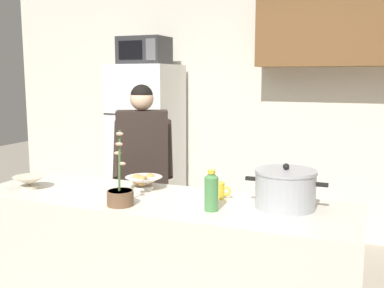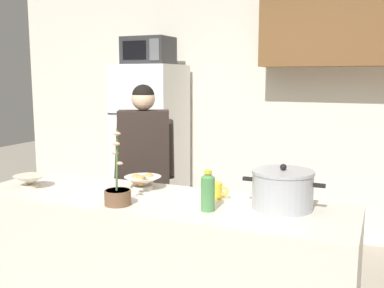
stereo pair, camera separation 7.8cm
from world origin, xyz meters
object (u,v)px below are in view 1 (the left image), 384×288
Objects in this scene: person_near_pot at (143,160)px; empty_bowl at (30,181)px; coffee_mug at (218,190)px; potted_orchid at (120,194)px; cooking_pot at (285,189)px; bottle_near_edge at (211,191)px; refrigerator at (147,148)px; microwave at (144,51)px; bread_bowl at (144,181)px.

person_near_pot is 7.43× the size of empty_bowl.
coffee_mug reaches higher than empty_bowl.
cooking_pot is at bearing 18.99° from potted_orchid.
potted_orchid is (-0.51, -0.10, -0.05)m from bottle_near_edge.
potted_orchid reaches higher than bottle_near_edge.
refrigerator is 2.42m from bottle_near_edge.
person_near_pot is 7.05× the size of bottle_near_edge.
person_near_pot is 12.04× the size of coffee_mug.
microwave is at bearing 129.14° from coffee_mug.
potted_orchid is at bearing -65.78° from microwave.
cooking_pot is 2.01× the size of bottle_near_edge.
microwave is 2.15× the size of bottle_near_edge.
person_near_pot is 0.71m from bread_bowl.
cooking_pot reaches higher than coffee_mug.
microwave is 2.63m from cooking_pot.
bread_bowl is (0.86, -1.68, 0.09)m from refrigerator.
bottle_near_edge is (0.56, -0.27, 0.06)m from bread_bowl.
refrigerator is 3.67× the size of microwave.
refrigerator is at bearing 116.26° from person_near_pot.
bread_bowl reaches higher than coffee_mug.
person_near_pot is (0.52, -1.03, -0.92)m from microwave.
bottle_near_edge is (-0.36, -0.20, 0.00)m from cooking_pot.
cooking_pot is at bearing -6.95° from coffee_mug.
empty_bowl is (-0.69, -0.26, -0.00)m from bread_bowl.
potted_orchid is (0.05, -0.37, 0.01)m from bread_bowl.
bottle_near_edge is 0.52m from potted_orchid.
empty_bowl is 0.50× the size of potted_orchid.
person_near_pot is 3.51× the size of cooking_pot.
potted_orchid is at bearing -82.19° from bread_bowl.
bottle_near_edge is at bearing -0.69° from empty_bowl.
bread_bowl is at bearing 20.42° from empty_bowl.
person_near_pot is at bearing 68.34° from empty_bowl.
person_near_pot reaches higher than bread_bowl.
microwave is 2.55m from bottle_near_edge.
empty_bowl is at bearing 179.31° from bottle_near_edge.
bottle_near_edge reaches higher than bread_bowl.
microwave reaches higher than person_near_pot.
bottle_near_edge is (1.42, -1.94, -0.87)m from microwave.
potted_orchid is (0.91, -2.05, 0.10)m from refrigerator.
potted_orchid is (-0.87, -0.30, -0.04)m from cooking_pot.
coffee_mug is at bearing -37.42° from person_near_pot.
refrigerator reaches higher than empty_bowl.
person_near_pot is at bearing 118.63° from bread_bowl.
cooking_pot is (1.78, -1.73, -0.87)m from microwave.
bottle_near_edge is at bearing -26.13° from bread_bowl.
cooking_pot is 0.92m from potted_orchid.
empty_bowl is at bearing -168.94° from coffee_mug.
bottle_near_edge is (1.25, -0.02, 0.06)m from empty_bowl.
refrigerator is at bearing 113.99° from potted_orchid.
bread_bowl is 0.37m from potted_orchid.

